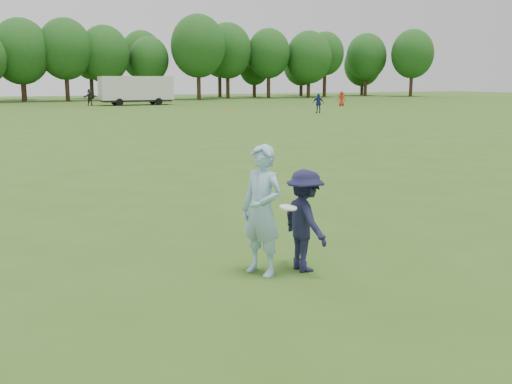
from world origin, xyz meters
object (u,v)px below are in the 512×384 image
at_px(player_far_c, 342,99).
at_px(player_far_d, 90,97).
at_px(cargo_trailer, 136,89).
at_px(thrower, 262,210).
at_px(player_far_b, 318,103).
at_px(defender, 305,221).
at_px(field_cone, 230,110).

relative_size(player_far_c, player_far_d, 0.87).
distance_m(player_far_c, cargo_trailer, 22.90).
relative_size(thrower, player_far_b, 1.19).
bearing_deg(player_far_d, thrower, -113.19).
relative_size(thrower, defender, 1.25).
bearing_deg(thrower, player_far_c, 121.72).
distance_m(defender, player_far_c, 57.29).
bearing_deg(player_far_d, player_far_c, -42.32).
distance_m(player_far_d, field_cone, 19.53).
bearing_deg(player_far_c, cargo_trailer, -17.85).
distance_m(player_far_d, cargo_trailer, 5.12).
height_order(thrower, player_far_d, thrower).
bearing_deg(player_far_c, defender, 69.38).
bearing_deg(player_far_b, cargo_trailer, 159.23).
relative_size(player_far_b, cargo_trailer, 0.19).
relative_size(player_far_b, player_far_d, 0.92).
height_order(defender, player_far_b, player_far_b).
height_order(player_far_c, cargo_trailer, cargo_trailer).
relative_size(thrower, player_far_d, 1.10).
height_order(player_far_b, field_cone, player_far_b).
bearing_deg(player_far_b, field_cone, -179.31).
height_order(defender, field_cone, defender).
height_order(player_far_c, player_far_d, player_far_d).
distance_m(field_cone, cargo_trailer, 17.15).
distance_m(player_far_b, field_cone, 8.25).
xyz_separation_m(defender, player_far_b, (22.71, 37.27, 0.04)).
xyz_separation_m(player_far_c, player_far_d, (-24.62, 12.38, 0.12)).
height_order(player_far_b, cargo_trailer, cargo_trailer).
relative_size(player_far_c, cargo_trailer, 0.18).
height_order(field_cone, cargo_trailer, cargo_trailer).
bearing_deg(player_far_c, player_far_b, 61.57).
bearing_deg(field_cone, player_far_d, 119.00).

